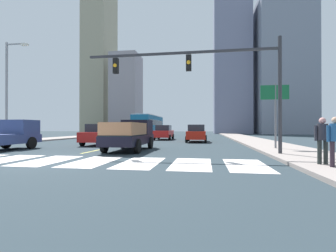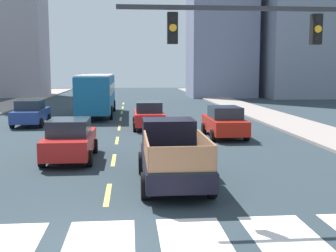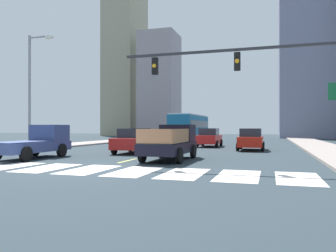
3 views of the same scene
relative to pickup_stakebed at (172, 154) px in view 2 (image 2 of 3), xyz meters
name	(u,v)px [view 2 (image 2 of 3)]	position (x,y,z in m)	size (l,w,h in m)	color
ground_plane	(98,249)	(-2.08, -5.38, -0.94)	(160.00, 160.00, 0.00)	#273339
sidewalk_right	(300,127)	(9.59, 12.62, -0.86)	(3.64, 110.00, 0.15)	gray
crosswalk_stripe_4	(98,249)	(-2.08, -5.38, -0.93)	(1.53, 3.32, 0.01)	silver
crosswalk_stripe_5	(196,245)	(0.00, -5.38, -0.93)	(1.53, 3.32, 0.01)	silver
crosswalk_stripe_6	(290,242)	(2.08, -5.38, -0.93)	(1.53, 3.32, 0.01)	silver
lane_dash_0	(108,194)	(-2.08, -1.38, -0.93)	(0.16, 2.40, 0.01)	#D2C853
lane_dash_1	(114,160)	(-2.08, 3.62, -0.93)	(0.16, 2.40, 0.01)	#D2C853
lane_dash_2	(117,140)	(-2.08, 8.62, -0.93)	(0.16, 2.40, 0.01)	#D2C853
lane_dash_3	(119,128)	(-2.08, 13.62, -0.93)	(0.16, 2.40, 0.01)	#D2C853
lane_dash_4	(121,119)	(-2.08, 18.62, -0.93)	(0.16, 2.40, 0.01)	#D2C853
lane_dash_5	(122,112)	(-2.08, 23.62, -0.93)	(0.16, 2.40, 0.01)	#D2C853
lane_dash_6	(123,107)	(-2.08, 28.62, -0.93)	(0.16, 2.40, 0.01)	#D2C853
lane_dash_7	(123,103)	(-2.08, 33.62, -0.93)	(0.16, 2.40, 0.01)	#D2C853
pickup_stakebed	(172,154)	(0.00, 0.00, 0.00)	(2.18, 5.20, 1.96)	black
city_bus	(97,91)	(-4.02, 21.39, 1.02)	(2.72, 10.80, 3.32)	#155E8B
sedan_near_right	(149,115)	(-0.19, 13.09, -0.08)	(2.02, 4.40, 1.72)	red
sedan_mid	(70,140)	(-3.86, 3.79, -0.08)	(2.02, 4.40, 1.72)	red
sedan_far	(224,122)	(3.82, 9.15, -0.08)	(2.02, 4.40, 1.72)	red
sedan_near_left	(31,113)	(-7.98, 15.27, -0.08)	(2.02, 4.40, 1.72)	navy
block_low_left	(16,18)	(-16.66, 47.75, 9.70)	(7.27, 7.77, 21.27)	gray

